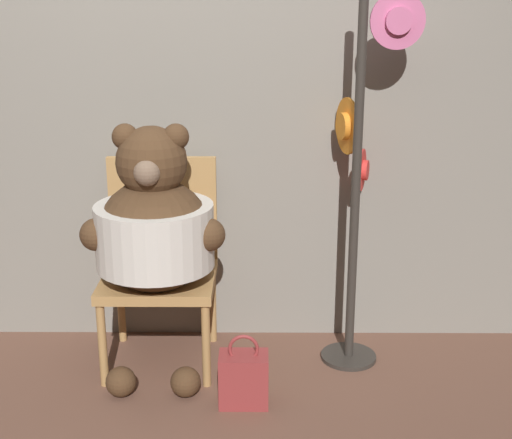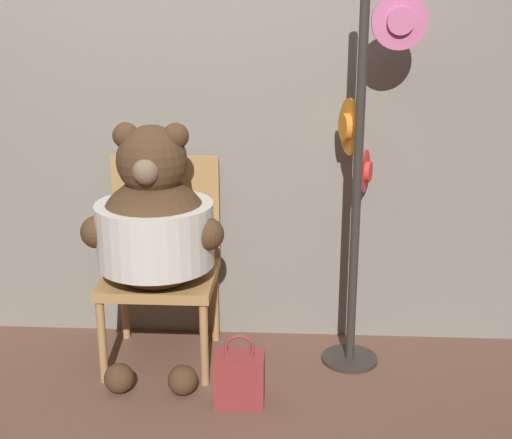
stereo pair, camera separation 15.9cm
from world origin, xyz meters
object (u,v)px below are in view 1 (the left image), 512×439
teddy_bear (154,229)px  chair (161,256)px  hat_display_rack (360,176)px  handbag_on_ground (244,378)px

teddy_bear → chair: bearing=90.7°
chair → teddy_bear: (0.00, -0.18, 0.20)m
chair → teddy_bear: size_ratio=0.82×
hat_display_rack → handbag_on_ground: 1.09m
hat_display_rack → handbag_on_ground: (-0.55, -0.47, -0.82)m
teddy_bear → handbag_on_ground: teddy_bear is taller
handbag_on_ground → hat_display_rack: bearing=40.7°
hat_display_rack → handbag_on_ground: hat_display_rack is taller
chair → hat_display_rack: 1.05m
teddy_bear → handbag_on_ground: 0.79m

